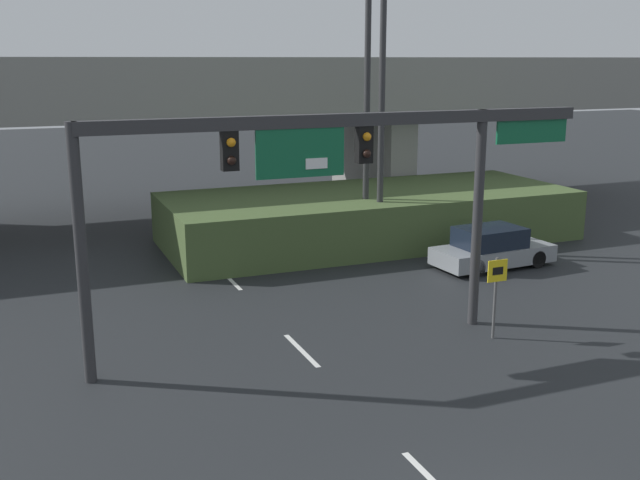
{
  "coord_description": "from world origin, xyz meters",
  "views": [
    {
      "loc": [
        -6.44,
        -8.12,
        7.42
      ],
      "look_at": [
        0.0,
        7.76,
        3.27
      ],
      "focal_mm": 42.0,
      "sensor_mm": 36.0,
      "label": 1
    }
  ],
  "objects_px": {
    "highway_light_pole_near": "(368,42)",
    "highway_light_pole_far": "(383,56)",
    "parked_sedan_near_right": "(492,249)",
    "speed_limit_sign": "(496,286)",
    "signal_gantry": "(334,163)"
  },
  "relations": [
    {
      "from": "highway_light_pole_near",
      "to": "parked_sedan_near_right",
      "type": "relative_size",
      "value": 3.36
    },
    {
      "from": "signal_gantry",
      "to": "parked_sedan_near_right",
      "type": "distance_m",
      "value": 10.57
    },
    {
      "from": "highway_light_pole_near",
      "to": "highway_light_pole_far",
      "type": "height_order",
      "value": "highway_light_pole_near"
    },
    {
      "from": "signal_gantry",
      "to": "highway_light_pole_near",
      "type": "bearing_deg",
      "value": 59.94
    },
    {
      "from": "parked_sedan_near_right",
      "to": "highway_light_pole_far",
      "type": "bearing_deg",
      "value": 127.08
    },
    {
      "from": "signal_gantry",
      "to": "speed_limit_sign",
      "type": "bearing_deg",
      "value": -16.13
    },
    {
      "from": "speed_limit_sign",
      "to": "highway_light_pole_far",
      "type": "xyz_separation_m",
      "value": [
        1.23,
        9.45,
        6.05
      ]
    },
    {
      "from": "speed_limit_sign",
      "to": "parked_sedan_near_right",
      "type": "bearing_deg",
      "value": 55.84
    },
    {
      "from": "signal_gantry",
      "to": "speed_limit_sign",
      "type": "relative_size",
      "value": 6.01
    },
    {
      "from": "signal_gantry",
      "to": "highway_light_pole_far",
      "type": "height_order",
      "value": "highway_light_pole_far"
    },
    {
      "from": "signal_gantry",
      "to": "parked_sedan_near_right",
      "type": "xyz_separation_m",
      "value": [
        8.38,
        4.9,
        -4.18
      ]
    },
    {
      "from": "highway_light_pole_far",
      "to": "parked_sedan_near_right",
      "type": "relative_size",
      "value": 3.13
    },
    {
      "from": "highway_light_pole_near",
      "to": "parked_sedan_near_right",
      "type": "bearing_deg",
      "value": -52.68
    },
    {
      "from": "highway_light_pole_far",
      "to": "parked_sedan_near_right",
      "type": "xyz_separation_m",
      "value": [
        2.93,
        -3.33,
        -6.85
      ]
    },
    {
      "from": "highway_light_pole_near",
      "to": "highway_light_pole_far",
      "type": "bearing_deg",
      "value": -74.25
    }
  ]
}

